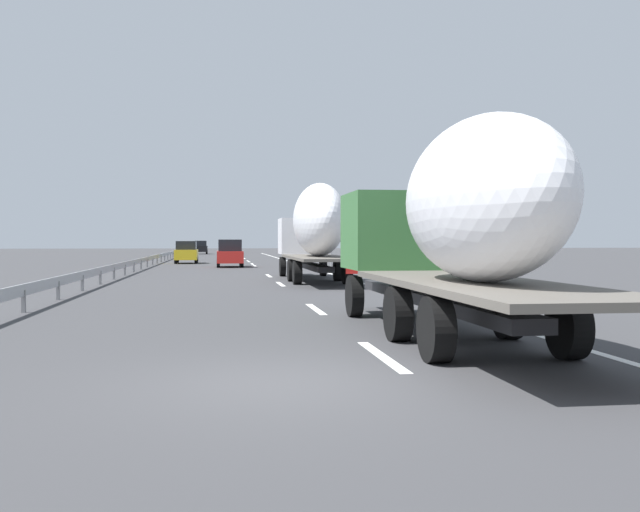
# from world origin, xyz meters

# --- Properties ---
(ground_plane) EXTENTS (260.00, 260.00, 0.00)m
(ground_plane) POSITION_xyz_m (40.00, 0.00, 0.00)
(ground_plane) COLOR #38383A
(lane_stripe_0) EXTENTS (3.20, 0.20, 0.01)m
(lane_stripe_0) POSITION_xyz_m (2.00, -1.80, 0.00)
(lane_stripe_0) COLOR white
(lane_stripe_0) RESTS_ON ground_plane
(lane_stripe_1) EXTENTS (3.20, 0.20, 0.01)m
(lane_stripe_1) POSITION_xyz_m (10.16, -1.80, 0.00)
(lane_stripe_1) COLOR white
(lane_stripe_1) RESTS_ON ground_plane
(lane_stripe_2) EXTENTS (3.20, 0.20, 0.01)m
(lane_stripe_2) POSITION_xyz_m (21.71, -1.80, 0.00)
(lane_stripe_2) COLOR white
(lane_stripe_2) RESTS_ON ground_plane
(lane_stripe_3) EXTENTS (3.20, 0.20, 0.01)m
(lane_stripe_3) POSITION_xyz_m (29.28, -1.80, 0.00)
(lane_stripe_3) COLOR white
(lane_stripe_3) RESTS_ON ground_plane
(lane_stripe_4) EXTENTS (3.20, 0.20, 0.01)m
(lane_stripe_4) POSITION_xyz_m (44.45, -1.80, 0.00)
(lane_stripe_4) COLOR white
(lane_stripe_4) RESTS_ON ground_plane
(lane_stripe_5) EXTENTS (3.20, 0.20, 0.01)m
(lane_stripe_5) POSITION_xyz_m (49.13, -1.80, 0.00)
(lane_stripe_5) COLOR white
(lane_stripe_5) RESTS_ON ground_plane
(lane_stripe_6) EXTENTS (3.20, 0.20, 0.01)m
(lane_stripe_6) POSITION_xyz_m (55.66, -1.80, 0.00)
(lane_stripe_6) COLOR white
(lane_stripe_6) RESTS_ON ground_plane
(lane_stripe_7) EXTENTS (3.20, 0.20, 0.01)m
(lane_stripe_7) POSITION_xyz_m (58.13, -1.80, 0.00)
(lane_stripe_7) COLOR white
(lane_stripe_7) RESTS_ON ground_plane
(lane_stripe_8) EXTENTS (3.20, 0.20, 0.01)m
(lane_stripe_8) POSITION_xyz_m (67.41, -1.80, 0.00)
(lane_stripe_8) COLOR white
(lane_stripe_8) RESTS_ON ground_plane
(edge_line_right) EXTENTS (110.00, 0.20, 0.01)m
(edge_line_right) POSITION_xyz_m (45.00, -5.50, 0.00)
(edge_line_right) COLOR white
(edge_line_right) RESTS_ON ground_plane
(truck_lead) EXTENTS (13.49, 2.55, 4.50)m
(truck_lead) POSITION_xyz_m (23.70, -3.60, 2.54)
(truck_lead) COLOR silver
(truck_lead) RESTS_ON ground_plane
(truck_trailing) EXTENTS (12.35, 2.55, 4.03)m
(truck_trailing) POSITION_xyz_m (3.70, -3.60, 2.29)
(truck_trailing) COLOR #387038
(truck_trailing) RESTS_ON ground_plane
(car_red_compact) EXTENTS (4.20, 1.88, 1.99)m
(car_red_compact) POSITION_xyz_m (42.53, 0.11, 0.99)
(car_red_compact) COLOR red
(car_red_compact) RESTS_ON ground_plane
(car_yellow_coupe) EXTENTS (4.17, 1.86, 1.88)m
(car_yellow_coupe) POSITION_xyz_m (51.47, 3.61, 0.94)
(car_yellow_coupe) COLOR gold
(car_yellow_coupe) RESTS_ON ground_plane
(car_black_suv) EXTENTS (4.41, 1.86, 1.91)m
(car_black_suv) POSITION_xyz_m (94.38, 3.50, 0.96)
(car_black_suv) COLOR black
(car_black_suv) RESTS_ON ground_plane
(road_sign) EXTENTS (0.10, 0.90, 3.19)m
(road_sign) POSITION_xyz_m (38.47, -6.70, 2.21)
(road_sign) COLOR gray
(road_sign) RESTS_ON ground_plane
(tree_0) EXTENTS (3.00, 3.00, 5.48)m
(tree_0) POSITION_xyz_m (68.76, -10.73, 3.64)
(tree_0) COLOR #472D19
(tree_0) RESTS_ON ground_plane
(tree_1) EXTENTS (2.76, 2.76, 6.01)m
(tree_1) POSITION_xyz_m (74.28, -11.60, 3.88)
(tree_1) COLOR #472D19
(tree_1) RESTS_ON ground_plane
(tree_2) EXTENTS (3.42, 3.42, 5.90)m
(tree_2) POSITION_xyz_m (46.93, -11.78, 3.74)
(tree_2) COLOR #472D19
(tree_2) RESTS_ON ground_plane
(guardrail_median) EXTENTS (94.00, 0.10, 0.76)m
(guardrail_median) POSITION_xyz_m (43.00, 6.00, 0.58)
(guardrail_median) COLOR #9EA0A5
(guardrail_median) RESTS_ON ground_plane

